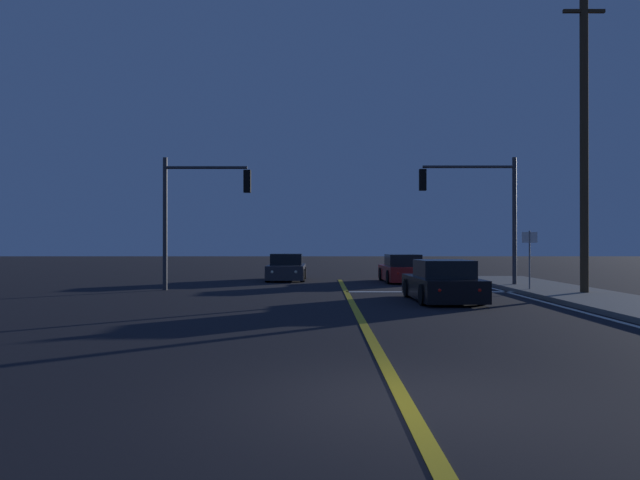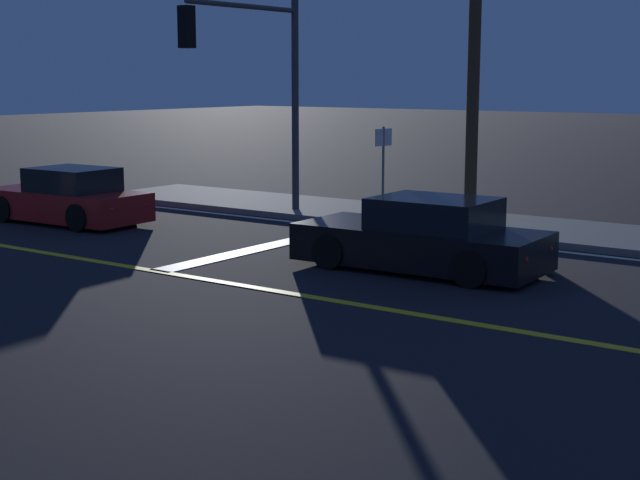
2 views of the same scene
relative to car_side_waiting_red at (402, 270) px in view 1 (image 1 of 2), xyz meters
name	(u,v)px [view 1 (image 1 of 2)]	position (x,y,z in m)	size (l,w,h in m)	color
ground_plane	(404,403)	(-2.94, -22.69, -0.58)	(160.00, 160.00, 0.00)	black
lane_line_center	(358,314)	(-2.94, -13.59, -0.58)	(0.20, 30.94, 0.01)	gold
lane_line_edge_right	(591,314)	(3.20, -13.59, -0.58)	(0.16, 30.94, 0.01)	silver
stop_bar	(429,292)	(0.26, -5.99, -0.58)	(6.39, 0.50, 0.01)	silver
car_side_waiting_red	(402,270)	(0.00, 0.00, 0.00)	(1.97, 4.29, 1.34)	maroon
car_following_oncoming_black	(442,283)	(0.02, -9.80, 0.00)	(2.09, 4.62, 1.34)	black
car_lead_oncoming_charcoal	(286,269)	(-5.63, 1.52, 0.00)	(1.92, 4.18, 1.34)	#2D2D33
traffic_signal_near_right	(478,200)	(2.75, -3.69, 3.10)	(4.10, 0.28, 5.49)	#38383D
traffic_signal_far_left	(197,202)	(-8.84, -5.09, 2.94)	(3.51, 0.28, 5.29)	#38383D
utility_pole_right	(584,128)	(5.35, -8.07, 5.36)	(1.75, 0.29, 11.45)	#42301E
street_sign_corner	(529,251)	(3.95, -6.49, 1.00)	(0.56, 0.12, 2.35)	slate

